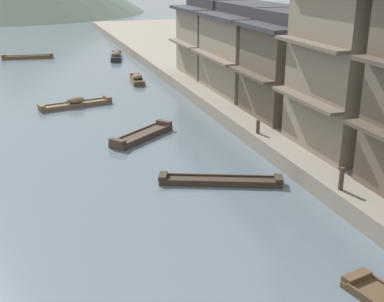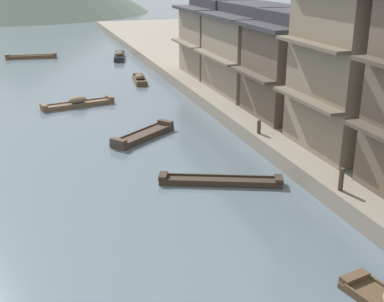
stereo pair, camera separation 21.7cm
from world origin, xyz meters
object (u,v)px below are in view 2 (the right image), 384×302
(house_waterfront_tall, at_px, (370,60))
(mooring_post_dock_mid, at_px, (341,179))
(boat_midriver_upstream, at_px, (119,56))
(mooring_post_dock_far, at_px, (259,127))
(boat_upstream_distant, at_px, (31,57))
(house_waterfront_narrow, at_px, (293,65))
(boat_moored_nearest, at_px, (143,135))
(boat_moored_third, at_px, (140,79))
(boat_moored_far, at_px, (78,103))
(house_waterfront_end, at_px, (219,37))
(house_waterfront_far, at_px, (256,49))
(boat_moored_second, at_px, (220,181))

(house_waterfront_tall, bearing_deg, mooring_post_dock_mid, -131.95)
(boat_midriver_upstream, height_order, mooring_post_dock_far, mooring_post_dock_far)
(boat_upstream_distant, bearing_deg, house_waterfront_narrow, -64.57)
(boat_moored_nearest, height_order, mooring_post_dock_mid, mooring_post_dock_mid)
(boat_moored_third, distance_m, mooring_post_dock_mid, 26.66)
(boat_moored_far, height_order, boat_midriver_upstream, boat_midriver_upstream)
(boat_moored_third, xyz_separation_m, boat_upstream_distant, (-8.73, 15.43, -0.08))
(boat_moored_nearest, height_order, boat_moored_far, boat_moored_far)
(boat_upstream_distant, bearing_deg, house_waterfront_end, -49.25)
(house_waterfront_end, bearing_deg, house_waterfront_far, -88.14)
(house_waterfront_narrow, xyz_separation_m, house_waterfront_far, (0.59, 6.65, -0.02))
(boat_moored_nearest, bearing_deg, boat_moored_third, 78.77)
(boat_moored_third, bearing_deg, house_waterfront_end, -18.70)
(boat_moored_second, height_order, house_waterfront_far, house_waterfront_far)
(boat_moored_third, distance_m, house_waterfront_end, 7.69)
(boat_moored_second, xyz_separation_m, house_waterfront_tall, (7.79, 0.70, 5.00))
(house_waterfront_end, distance_m, mooring_post_dock_far, 17.12)
(boat_moored_far, height_order, house_waterfront_far, house_waterfront_far)
(boat_upstream_distant, bearing_deg, boat_moored_nearest, -79.39)
(boat_moored_far, distance_m, house_waterfront_end, 13.66)
(boat_midriver_upstream, bearing_deg, boat_moored_second, -92.34)
(boat_moored_nearest, height_order, mooring_post_dock_far, mooring_post_dock_far)
(house_waterfront_tall, distance_m, mooring_post_dock_mid, 7.22)
(house_waterfront_tall, bearing_deg, boat_moored_nearest, 144.99)
(boat_moored_third, relative_size, house_waterfront_end, 0.58)
(boat_moored_nearest, relative_size, house_waterfront_narrow, 0.69)
(mooring_post_dock_far, bearing_deg, house_waterfront_far, 67.20)
(boat_moored_third, distance_m, house_waterfront_tall, 23.48)
(boat_moored_far, height_order, house_waterfront_end, house_waterfront_end)
(boat_moored_far, distance_m, mooring_post_dock_far, 14.69)
(boat_moored_second, distance_m, mooring_post_dock_far, 5.55)
(boat_moored_far, bearing_deg, mooring_post_dock_far, -54.31)
(boat_moored_far, relative_size, boat_midriver_upstream, 1.09)
(boat_moored_third, xyz_separation_m, house_waterfront_end, (6.44, -2.18, 3.58))
(boat_moored_second, distance_m, boat_upstream_distant, 38.86)
(boat_moored_third, height_order, boat_moored_far, boat_moored_far)
(boat_midriver_upstream, height_order, mooring_post_dock_mid, mooring_post_dock_mid)
(house_waterfront_narrow, distance_m, house_waterfront_far, 6.67)
(house_waterfront_tall, bearing_deg, mooring_post_dock_far, 141.12)
(house_waterfront_tall, relative_size, house_waterfront_far, 1.08)
(boat_upstream_distant, relative_size, house_waterfront_narrow, 0.88)
(house_waterfront_end, bearing_deg, house_waterfront_narrow, -91.56)
(boat_midriver_upstream, bearing_deg, house_waterfront_end, -67.08)
(boat_upstream_distant, bearing_deg, house_waterfront_far, -57.85)
(boat_moored_second, distance_m, house_waterfront_far, 16.06)
(house_waterfront_tall, distance_m, house_waterfront_end, 19.82)
(house_waterfront_tall, bearing_deg, house_waterfront_end, 90.82)
(boat_moored_second, height_order, mooring_post_dock_far, mooring_post_dock_far)
(mooring_post_dock_mid, bearing_deg, house_waterfront_tall, 48.05)
(boat_upstream_distant, relative_size, mooring_post_dock_mid, 5.70)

